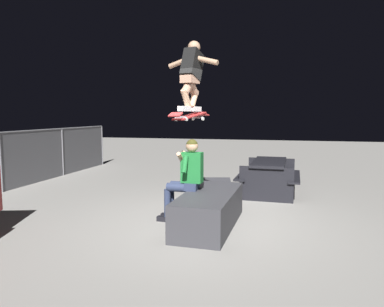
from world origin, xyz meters
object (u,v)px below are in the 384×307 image
(person_sitting_on_ledge, at_px, (186,175))
(skater_airborne, at_px, (192,73))
(kicker_ramp, at_px, (214,192))
(picnic_table_back, at_px, (269,172))
(ledge_box_main, at_px, (209,209))
(skateboard, at_px, (190,116))

(person_sitting_on_ledge, relative_size, skater_airborne, 1.24)
(person_sitting_on_ledge, distance_m, kicker_ramp, 2.26)
(person_sitting_on_ledge, height_order, picnic_table_back, person_sitting_on_ledge)
(skater_airborne, height_order, picnic_table_back, skater_airborne)
(ledge_box_main, distance_m, picnic_table_back, 2.80)
(skateboard, xyz_separation_m, skater_airborne, (0.05, -0.01, 0.69))
(skater_airborne, distance_m, picnic_table_back, 3.39)
(kicker_ramp, bearing_deg, person_sitting_on_ledge, 177.62)
(skateboard, bearing_deg, skater_airborne, -14.41)
(picnic_table_back, bearing_deg, person_sitting_on_ledge, 152.96)
(ledge_box_main, height_order, picnic_table_back, picnic_table_back)
(skater_airborne, relative_size, kicker_ramp, 0.77)
(skater_airborne, height_order, kicker_ramp, skater_airborne)
(ledge_box_main, bearing_deg, picnic_table_back, -17.48)
(ledge_box_main, relative_size, skater_airborne, 1.77)
(picnic_table_back, bearing_deg, skateboard, 155.39)
(ledge_box_main, height_order, person_sitting_on_ledge, person_sitting_on_ledge)
(ledge_box_main, relative_size, kicker_ramp, 1.35)
(skater_airborne, bearing_deg, person_sitting_on_ledge, 78.22)
(ledge_box_main, distance_m, person_sitting_on_ledge, 0.69)
(skateboard, relative_size, kicker_ramp, 0.71)
(kicker_ramp, xyz_separation_m, picnic_table_back, (0.36, -1.19, 0.44))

